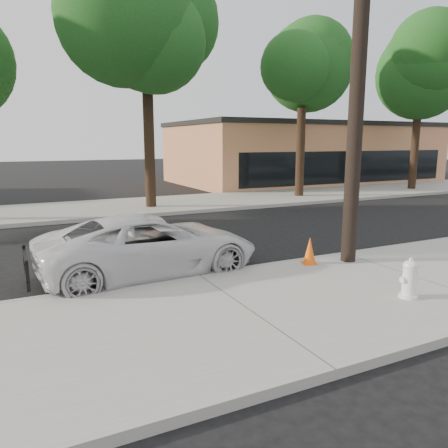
{
  "coord_description": "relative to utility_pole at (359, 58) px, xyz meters",
  "views": [
    {
      "loc": [
        -3.44,
        -10.34,
        2.93
      ],
      "look_at": [
        1.04,
        -1.26,
        1.0
      ],
      "focal_mm": 35.0,
      "sensor_mm": 36.0,
      "label": 1
    }
  ],
  "objects": [
    {
      "name": "ground",
      "position": [
        -3.6,
        2.7,
        -4.7
      ],
      "size": [
        120.0,
        120.0,
        0.0
      ],
      "primitive_type": "plane",
      "color": "black",
      "rests_on": "ground"
    },
    {
      "name": "near_sidewalk",
      "position": [
        -3.6,
        -1.6,
        -4.62
      ],
      "size": [
        90.0,
        4.4,
        0.15
      ],
      "primitive_type": "cube",
      "color": "gray",
      "rests_on": "ground"
    },
    {
      "name": "far_sidewalk",
      "position": [
        -3.6,
        11.2,
        -4.62
      ],
      "size": [
        90.0,
        5.0,
        0.15
      ],
      "primitive_type": "cube",
      "color": "gray",
      "rests_on": "ground"
    },
    {
      "name": "curb_near",
      "position": [
        -3.6,
        0.6,
        -4.62
      ],
      "size": [
        90.0,
        0.12,
        0.16
      ],
      "primitive_type": "cube",
      "color": "#9E9B93",
      "rests_on": "ground"
    },
    {
      "name": "building_main",
      "position": [
        12.4,
        18.7,
        -2.7
      ],
      "size": [
        18.0,
        10.0,
        4.0
      ],
      "primitive_type": "cube",
      "color": "#C17B50",
      "rests_on": "ground"
    },
    {
      "name": "utility_pole",
      "position": [
        0.0,
        0.0,
        0.0
      ],
      "size": [
        1.4,
        0.34,
        9.0
      ],
      "color": "black",
      "rests_on": "near_sidewalk"
    },
    {
      "name": "tree_c",
      "position": [
        -1.38,
        10.34,
        2.21
      ],
      "size": [
        4.96,
        4.8,
        9.55
      ],
      "color": "black",
      "rests_on": "far_sidewalk"
    },
    {
      "name": "tree_d",
      "position": [
        6.6,
        10.65,
        1.67
      ],
      "size": [
        4.5,
        4.35,
        8.75
      ],
      "color": "black",
      "rests_on": "far_sidewalk"
    },
    {
      "name": "tree_e",
      "position": [
        14.61,
        10.44,
        2.0
      ],
      "size": [
        4.8,
        4.65,
        9.25
      ],
      "color": "black",
      "rests_on": "far_sidewalk"
    },
    {
      "name": "police_cruiser",
      "position": [
        -4.35,
        1.48,
        -4.03
      ],
      "size": [
        4.95,
        2.48,
        1.34
      ],
      "primitive_type": "imported",
      "rotation": [
        0.0,
        0.0,
        1.62
      ],
      "color": "silver",
      "rests_on": "ground"
    },
    {
      "name": "fire_hydrant",
      "position": [
        -0.73,
        -2.39,
        -4.21
      ],
      "size": [
        0.37,
        0.34,
        0.69
      ],
      "rotation": [
        0.0,
        0.0,
        -0.13
      ],
      "color": "white",
      "rests_on": "near_sidewalk"
    },
    {
      "name": "traffic_cone",
      "position": [
        -0.98,
        0.2,
        -4.25
      ],
      "size": [
        0.4,
        0.4,
        0.63
      ],
      "rotation": [
        0.0,
        0.0,
        -0.27
      ],
      "color": "#FB5F0D",
      "rests_on": "near_sidewalk"
    }
  ]
}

